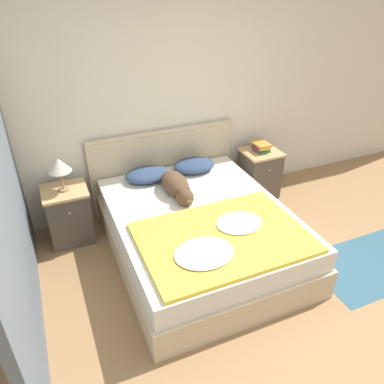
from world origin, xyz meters
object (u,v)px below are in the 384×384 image
(bed, at_px, (200,233))
(nightstand_left, at_px, (69,215))
(pillow_right, at_px, (194,165))
(pillow_left, at_px, (147,174))
(table_lamp, at_px, (59,166))
(nightstand_right, at_px, (259,173))
(book_stack, at_px, (261,147))
(dog, at_px, (177,186))

(bed, xyz_separation_m, nightstand_left, (-1.17, 0.77, 0.05))
(nightstand_left, bearing_deg, pillow_right, 1.16)
(bed, distance_m, pillow_left, 0.91)
(bed, relative_size, table_lamp, 5.88)
(pillow_right, bearing_deg, pillow_left, 180.00)
(nightstand_left, bearing_deg, nightstand_right, 0.00)
(table_lamp, bearing_deg, nightstand_right, 0.06)
(bed, distance_m, book_stack, 1.48)
(bed, relative_size, nightstand_right, 3.38)
(nightstand_right, xyz_separation_m, dog, (-1.26, -0.38, 0.31))
(nightstand_right, relative_size, dog, 0.86)
(nightstand_right, distance_m, table_lamp, 2.42)
(pillow_left, bearing_deg, table_lamp, -177.94)
(bed, bearing_deg, dog, 102.97)
(pillow_left, relative_size, book_stack, 2.02)
(nightstand_right, bearing_deg, table_lamp, -179.94)
(bed, distance_m, nightstand_left, 1.41)
(dog, height_order, table_lamp, table_lamp)
(dog, bearing_deg, nightstand_left, 160.59)
(nightstand_right, relative_size, book_stack, 2.53)
(bed, relative_size, dog, 2.93)
(bed, relative_size, pillow_right, 4.24)
(nightstand_left, xyz_separation_m, nightstand_right, (2.35, 0.00, 0.00))
(book_stack, height_order, table_lamp, table_lamp)
(nightstand_left, distance_m, pillow_right, 1.48)
(pillow_right, bearing_deg, book_stack, -0.37)
(nightstand_right, bearing_deg, dog, -163.19)
(pillow_left, xyz_separation_m, dog, (0.19, -0.41, 0.03))
(nightstand_left, bearing_deg, table_lamp, -90.00)
(bed, height_order, pillow_right, pillow_right)
(nightstand_right, distance_m, book_stack, 0.36)
(pillow_left, bearing_deg, pillow_right, 0.00)
(pillow_left, xyz_separation_m, pillow_right, (0.57, 0.00, 0.00))
(nightstand_right, relative_size, pillow_left, 1.25)
(pillow_right, height_order, table_lamp, table_lamp)
(book_stack, bearing_deg, bed, -145.85)
(pillow_left, bearing_deg, dog, -64.88)
(dog, bearing_deg, bed, -77.03)
(pillow_left, bearing_deg, book_stack, -0.23)
(pillow_left, bearing_deg, nightstand_right, -1.16)
(nightstand_left, xyz_separation_m, book_stack, (2.35, 0.02, 0.36))
(nightstand_right, xyz_separation_m, pillow_left, (-1.46, 0.03, 0.28))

